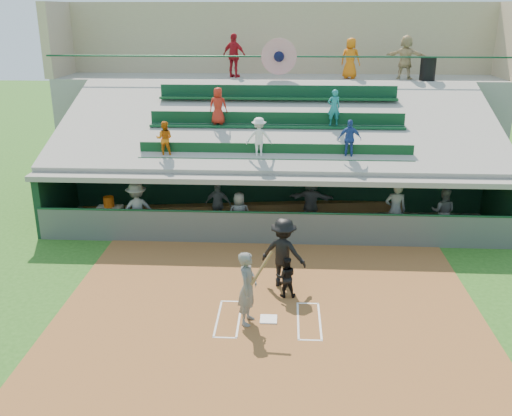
# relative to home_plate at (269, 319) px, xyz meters

# --- Properties ---
(ground) EXTENTS (100.00, 100.00, 0.00)m
(ground) POSITION_rel_home_plate_xyz_m (0.00, 0.00, -0.04)
(ground) COLOR #255518
(ground) RESTS_ON ground
(dirt_slab) EXTENTS (11.00, 9.00, 0.02)m
(dirt_slab) POSITION_rel_home_plate_xyz_m (0.00, 0.50, -0.03)
(dirt_slab) COLOR brown
(dirt_slab) RESTS_ON ground
(home_plate) EXTENTS (0.43, 0.43, 0.03)m
(home_plate) POSITION_rel_home_plate_xyz_m (0.00, 0.00, 0.00)
(home_plate) COLOR white
(home_plate) RESTS_ON dirt_slab
(batters_box_chalk) EXTENTS (2.65, 1.85, 0.01)m
(batters_box_chalk) POSITION_rel_home_plate_xyz_m (0.00, 0.00, -0.01)
(batters_box_chalk) COLOR white
(batters_box_chalk) RESTS_ON dirt_slab
(dugout_floor) EXTENTS (16.00, 3.50, 0.04)m
(dugout_floor) POSITION_rel_home_plate_xyz_m (0.00, 6.75, -0.02)
(dugout_floor) COLOR gray
(dugout_floor) RESTS_ON ground
(concourse_slab) EXTENTS (20.00, 3.00, 4.60)m
(concourse_slab) POSITION_rel_home_plate_xyz_m (0.00, 13.50, 2.26)
(concourse_slab) COLOR gray
(concourse_slab) RESTS_ON ground
(grandstand) EXTENTS (20.40, 10.40, 7.80)m
(grandstand) POSITION_rel_home_plate_xyz_m (-0.00, 10.51, 2.23)
(grandstand) COLOR #515651
(grandstand) RESTS_ON ground
(batter_at_plate) EXTENTS (0.92, 0.81, 1.95)m
(batter_at_plate) POSITION_rel_home_plate_xyz_m (-0.52, -0.15, 0.95)
(batter_at_plate) COLOR #535551
(batter_at_plate) RESTS_ON dirt_slab
(catcher) EXTENTS (0.59, 0.47, 1.15)m
(catcher) POSITION_rel_home_plate_xyz_m (0.42, 1.30, 0.56)
(catcher) COLOR black
(catcher) RESTS_ON dirt_slab
(home_umpire) EXTENTS (1.48, 1.15, 2.02)m
(home_umpire) POSITION_rel_home_plate_xyz_m (0.34, 1.96, 0.99)
(home_umpire) COLOR black
(home_umpire) RESTS_ON dirt_slab
(dugout_bench) EXTENTS (14.01, 2.31, 0.42)m
(dugout_bench) POSITION_rel_home_plate_xyz_m (-0.22, 7.89, 0.22)
(dugout_bench) COLOR olive
(dugout_bench) RESTS_ON dugout_floor
(white_table) EXTENTS (0.92, 0.71, 0.77)m
(white_table) POSITION_rel_home_plate_xyz_m (-5.91, 6.12, 0.39)
(white_table) COLOR white
(white_table) RESTS_ON dugout_floor
(water_cooler) EXTENTS (0.37, 0.37, 0.37)m
(water_cooler) POSITION_rel_home_plate_xyz_m (-5.91, 6.17, 0.97)
(water_cooler) COLOR #E95C0D
(water_cooler) RESTS_ON white_table
(dugout_player_a) EXTENTS (1.41, 1.13, 1.91)m
(dugout_player_a) POSITION_rel_home_plate_xyz_m (-4.71, 5.46, 0.96)
(dugout_player_a) COLOR #61635E
(dugout_player_a) RESTS_ON dugout_floor
(dugout_player_b) EXTENTS (1.00, 0.54, 1.62)m
(dugout_player_b) POSITION_rel_home_plate_xyz_m (-2.04, 6.56, 0.82)
(dugout_player_b) COLOR #5E615C
(dugout_player_b) RESTS_ON dugout_floor
(dugout_player_c) EXTENTS (0.84, 0.62, 1.59)m
(dugout_player_c) POSITION_rel_home_plate_xyz_m (-1.19, 5.51, 0.80)
(dugout_player_c) COLOR #545651
(dugout_player_c) RESTS_ON dugout_floor
(dugout_player_d) EXTENTS (1.66, 0.71, 1.74)m
(dugout_player_d) POSITION_rel_home_plate_xyz_m (1.31, 7.04, 0.88)
(dugout_player_d) COLOR #545651
(dugout_player_d) RESTS_ON dugout_floor
(dugout_player_e) EXTENTS (0.72, 0.48, 1.98)m
(dugout_player_e) POSITION_rel_home_plate_xyz_m (4.11, 5.72, 1.00)
(dugout_player_e) COLOR #5A5D58
(dugout_player_e) RESTS_ON dugout_floor
(dugout_player_f) EXTENTS (0.98, 0.87, 1.67)m
(dugout_player_f) POSITION_rel_home_plate_xyz_m (5.82, 6.10, 0.84)
(dugout_player_f) COLOR #51534E
(dugout_player_f) RESTS_ON dugout_floor
(trash_bin) EXTENTS (0.65, 0.65, 0.97)m
(trash_bin) POSITION_rel_home_plate_xyz_m (6.31, 12.34, 5.05)
(trash_bin) COLOR black
(trash_bin) RESTS_ON concourse_slab
(concourse_staff_a) EXTENTS (1.20, 0.88, 1.90)m
(concourse_staff_a) POSITION_rel_home_plate_xyz_m (-2.00, 13.12, 5.51)
(concourse_staff_a) COLOR #AC131D
(concourse_staff_a) RESTS_ON concourse_slab
(concourse_staff_b) EXTENTS (0.98, 0.82, 1.73)m
(concourse_staff_b) POSITION_rel_home_plate_xyz_m (3.09, 12.97, 5.43)
(concourse_staff_b) COLOR orange
(concourse_staff_b) RESTS_ON concourse_slab
(concourse_staff_c) EXTENTS (1.80, 1.08, 1.85)m
(concourse_staff_c) POSITION_rel_home_plate_xyz_m (5.45, 12.88, 5.49)
(concourse_staff_c) COLOR tan
(concourse_staff_c) RESTS_ON concourse_slab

